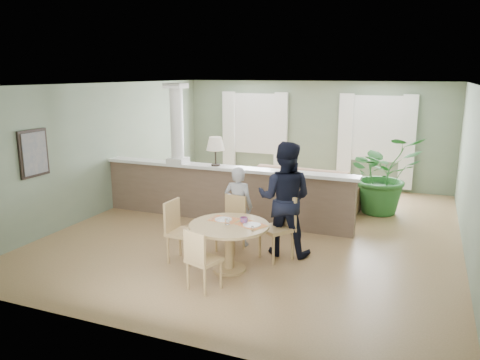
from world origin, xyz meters
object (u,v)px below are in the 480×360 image
at_px(chair_near, 201,258).
at_px(sofa, 295,189).
at_px(child_person, 238,206).
at_px(houseplant, 383,174).
at_px(man_person, 285,199).
at_px(chair_far_man, 280,224).
at_px(chair_far_boy, 232,220).
at_px(chair_side, 179,228).
at_px(dining_table, 230,234).

bearing_deg(chair_near, sofa, -73.91).
distance_m(chair_near, child_person, 1.84).
bearing_deg(houseplant, chair_near, -111.86).
bearing_deg(chair_near, man_person, -93.33).
xyz_separation_m(chair_far_man, man_person, (0.00, 0.19, 0.37)).
xyz_separation_m(child_person, man_person, (0.84, -0.09, 0.24)).
bearing_deg(chair_near, chair_far_boy, -65.26).
height_order(chair_far_boy, chair_side, chair_side).
distance_m(sofa, chair_side, 3.70).
xyz_separation_m(dining_table, chair_side, (-0.88, 0.04, -0.04)).
bearing_deg(man_person, child_person, -9.83).
height_order(chair_near, man_person, man_person).
distance_m(houseplant, chair_far_boy, 3.79).
xyz_separation_m(sofa, chair_near, (-0.08, -4.42, 0.08)).
bearing_deg(sofa, chair_far_man, -74.82).
bearing_deg(chair_far_man, sofa, 137.04).
xyz_separation_m(chair_near, child_person, (-0.19, 1.82, 0.21)).
bearing_deg(sofa, houseplant, 13.74).
bearing_deg(chair_side, child_person, -28.14).
relative_size(chair_far_boy, chair_side, 0.94).
relative_size(chair_far_boy, chair_far_man, 0.89).
relative_size(houseplant, dining_table, 1.39).
height_order(chair_near, chair_side, chair_side).
xyz_separation_m(chair_near, man_person, (0.65, 1.73, 0.45)).
relative_size(child_person, man_person, 0.74).
relative_size(chair_far_man, child_person, 0.74).
xyz_separation_m(chair_far_boy, child_person, (0.02, 0.23, 0.18)).
height_order(sofa, child_person, child_person).
xyz_separation_m(chair_far_boy, chair_near, (0.21, -1.59, -0.02)).
xyz_separation_m(chair_far_man, child_person, (-0.84, 0.28, 0.13)).
bearing_deg(child_person, houseplant, -129.28).
relative_size(chair_near, child_person, 0.63).
bearing_deg(sofa, chair_side, -99.42).
height_order(sofa, houseplant, houseplant).
bearing_deg(dining_table, child_person, 105.39).
bearing_deg(chair_far_boy, chair_side, -119.12).
xyz_separation_m(dining_table, chair_near, (-0.09, -0.78, -0.09)).
bearing_deg(child_person, man_person, 170.21).
distance_m(chair_far_boy, chair_near, 1.60).
distance_m(chair_near, man_person, 1.90).
height_order(houseplant, chair_far_man, houseplant).
bearing_deg(chair_near, houseplant, -94.68).
relative_size(sofa, chair_far_boy, 3.05).
height_order(houseplant, child_person, houseplant).
distance_m(sofa, man_person, 2.80).
bearing_deg(houseplant, chair_side, -124.50).
xyz_separation_m(houseplant, child_person, (-2.09, -2.90, -0.14)).
relative_size(houseplant, chair_near, 1.91).
xyz_separation_m(dining_table, child_person, (-0.29, 1.04, 0.11)).
relative_size(houseplant, man_person, 0.89).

